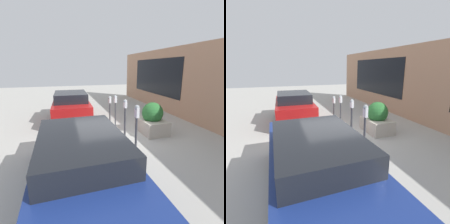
# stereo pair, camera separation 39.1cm
# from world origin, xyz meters

# --- Properties ---
(ground_plane) EXTENTS (40.00, 40.00, 0.00)m
(ground_plane) POSITION_xyz_m (0.00, 0.00, 0.00)
(ground_plane) COLOR #ADAAA3
(curb_strip) EXTENTS (19.00, 0.16, 0.04)m
(curb_strip) POSITION_xyz_m (0.00, 0.08, 0.02)
(curb_strip) COLOR gray
(curb_strip) RESTS_ON ground_plane
(building_facade) EXTENTS (19.00, 0.17, 3.80)m
(building_facade) POSITION_xyz_m (0.00, -4.47, 1.91)
(building_facade) COLOR tan
(building_facade) RESTS_ON ground_plane
(parking_meter_nearest) EXTENTS (0.19, 0.16, 1.58)m
(parking_meter_nearest) POSITION_xyz_m (-1.65, -0.48, 1.08)
(parking_meter_nearest) COLOR #38383D
(parking_meter_nearest) RESTS_ON ground_plane
(parking_meter_second) EXTENTS (0.17, 0.14, 1.56)m
(parking_meter_second) POSITION_xyz_m (-0.55, -0.50, 1.01)
(parking_meter_second) COLOR #38383D
(parking_meter_second) RESTS_ON ground_plane
(parking_meter_middle) EXTENTS (0.17, 0.14, 1.54)m
(parking_meter_middle) POSITION_xyz_m (0.54, -0.46, 1.13)
(parking_meter_middle) COLOR #38383D
(parking_meter_middle) RESTS_ON ground_plane
(parking_meter_fourth) EXTENTS (0.20, 0.17, 1.35)m
(parking_meter_fourth) POSITION_xyz_m (1.59, -0.50, 0.98)
(parking_meter_fourth) COLOR #38383D
(parking_meter_fourth) RESTS_ON ground_plane
(planter_box) EXTENTS (1.35, 0.95, 1.30)m
(planter_box) POSITION_xyz_m (-0.18, -1.86, 0.56)
(planter_box) COLOR #B2A899
(planter_box) RESTS_ON ground_plane
(parked_car_front) EXTENTS (4.65, 1.91, 1.45)m
(parked_car_front) POSITION_xyz_m (-3.06, 1.42, 0.77)
(parked_car_front) COLOR navy
(parked_car_front) RESTS_ON ground_plane
(parked_car_middle) EXTENTS (3.91, 1.85, 1.48)m
(parked_car_middle) POSITION_xyz_m (2.62, 1.29, 0.78)
(parked_car_middle) COLOR maroon
(parked_car_middle) RESTS_ON ground_plane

